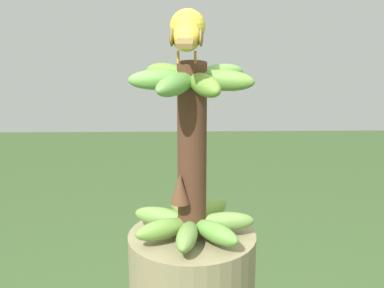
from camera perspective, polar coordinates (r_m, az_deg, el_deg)
banana_bunch at (r=1.24m, az=-0.02°, el=-0.83°), size 0.25×0.24×0.35m
perched_bird at (r=1.20m, az=-0.43°, el=9.72°), size 0.22×0.07×0.09m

